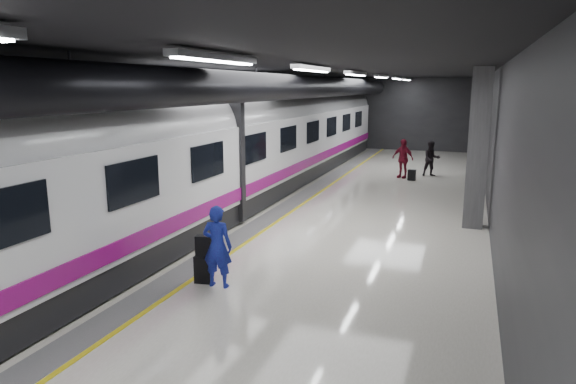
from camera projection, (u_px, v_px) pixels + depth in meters
The scene contains 9 objects.
ground at pixel (301, 230), 14.44m from camera, with size 40.00×40.00×0.00m, color silver.
platform_hall at pixel (302, 102), 14.71m from camera, with size 10.02×40.02×4.51m.
train at pixel (196, 152), 15.09m from camera, with size 3.05×38.00×4.05m.
traveler_main at pixel (217, 246), 10.21m from camera, with size 0.61×0.40×1.68m, color #1636A9.
suitcase_main at pixel (204, 269), 10.52m from camera, with size 0.35×0.22×0.57m, color black.
shoulder_bag at pixel (204, 246), 10.42m from camera, with size 0.32×0.17×0.43m, color black.
traveler_far_a at pixel (431, 159), 23.01m from camera, with size 0.77×0.60×1.59m, color black.
traveler_far_b at pixel (403, 158), 22.59m from camera, with size 1.01×0.42×1.72m, color maroon.
suitcase_far at pixel (412, 175), 22.05m from camera, with size 0.32×0.21×0.47m, color black.
Camera 1 is at (4.33, -13.24, 3.96)m, focal length 32.00 mm.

